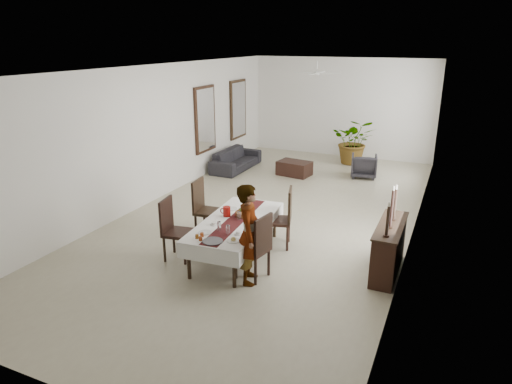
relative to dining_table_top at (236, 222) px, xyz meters
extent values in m
cube|color=#B4AC8F|center=(-0.18, 2.20, -0.66)|extent=(6.00, 12.00, 0.00)
cube|color=white|center=(-0.18, 2.20, 2.54)|extent=(6.00, 12.00, 0.02)
cube|color=white|center=(-0.18, 8.20, 0.94)|extent=(6.00, 0.02, 3.20)
cube|color=white|center=(-0.18, -3.80, 0.94)|extent=(6.00, 0.02, 3.20)
cube|color=white|center=(-3.18, 2.20, 0.94)|extent=(0.02, 12.00, 3.20)
cube|color=white|center=(2.82, 2.20, 0.94)|extent=(0.02, 12.00, 3.20)
cube|color=black|center=(0.00, 0.00, 0.00)|extent=(1.06, 2.24, 0.05)
cylinder|color=black|center=(-0.33, -1.06, -0.34)|extent=(0.07, 0.07, 0.64)
cylinder|color=black|center=(0.47, -1.01, -0.34)|extent=(0.07, 0.07, 0.64)
cylinder|color=black|center=(-0.47, 1.01, -0.34)|extent=(0.07, 0.07, 0.64)
cylinder|color=black|center=(0.33, 1.06, -0.34)|extent=(0.07, 0.07, 0.64)
cube|color=white|center=(0.00, 0.00, 0.03)|extent=(1.24, 2.42, 0.01)
cube|color=silver|center=(-0.53, -0.04, -0.10)|extent=(0.18, 2.34, 0.27)
cube|color=white|center=(0.53, 0.04, -0.10)|extent=(0.18, 2.34, 0.27)
cube|color=silver|center=(0.08, -1.17, -0.10)|extent=(1.07, 0.09, 0.27)
cube|color=white|center=(-0.08, 1.17, -0.10)|extent=(1.07, 0.09, 0.27)
cube|color=#5B1A1B|center=(0.00, 0.00, 0.03)|extent=(0.48, 2.29, 0.00)
cylinder|color=#98100B|center=(-0.24, 0.12, 0.12)|extent=(0.15, 0.15, 0.18)
torus|color=maroon|center=(-0.31, 0.11, 0.12)|extent=(0.11, 0.03, 0.11)
cylinder|color=white|center=(0.15, -0.58, 0.11)|extent=(0.06, 0.06, 0.15)
cylinder|color=silver|center=(-0.06, -0.51, 0.11)|extent=(0.06, 0.06, 0.15)
cylinder|color=white|center=(0.04, 0.05, 0.11)|extent=(0.06, 0.06, 0.15)
cylinder|color=white|center=(0.31, -0.52, 0.06)|extent=(0.08, 0.08, 0.05)
cylinder|color=silver|center=(0.31, -0.52, 0.04)|extent=(0.14, 0.14, 0.01)
cylinder|color=white|center=(-0.25, -0.34, 0.06)|extent=(0.08, 0.08, 0.05)
cylinder|color=silver|center=(-0.25, -0.34, 0.04)|extent=(0.14, 0.14, 0.01)
cylinder|color=silver|center=(0.36, -0.80, 0.04)|extent=(0.22, 0.22, 0.01)
sphere|color=#D1B866|center=(0.36, -0.80, 0.06)|extent=(0.08, 0.08, 0.08)
cylinder|color=silver|center=(-0.22, -0.70, 0.04)|extent=(0.22, 0.22, 0.01)
cylinder|color=silver|center=(-0.33, 0.48, 0.04)|extent=(0.22, 0.22, 0.01)
cylinder|color=#403F44|center=(0.07, -0.95, 0.04)|extent=(0.33, 0.33, 0.02)
cylinder|color=maroon|center=(-0.13, -0.99, 0.07)|extent=(0.06, 0.06, 0.07)
cylinder|color=brown|center=(-0.22, -0.95, 0.07)|extent=(0.06, 0.06, 0.07)
cylinder|color=#9C4016|center=(-0.19, -0.85, 0.07)|extent=(0.06, 0.06, 0.07)
cylinder|color=brown|center=(0.03, 0.23, 0.08)|extent=(0.27, 0.27, 0.09)
sphere|color=#9B280F|center=(0.06, 0.25, 0.15)|extent=(0.08, 0.08, 0.08)
sphere|color=#4D8227|center=(-0.01, 0.25, 0.15)|extent=(0.07, 0.07, 0.07)
cube|color=black|center=(0.59, -0.58, -0.16)|extent=(0.55, 0.55, 0.05)
cylinder|color=black|center=(0.75, -0.81, -0.43)|extent=(0.06, 0.06, 0.47)
cylinder|color=black|center=(0.82, -0.42, -0.43)|extent=(0.06, 0.06, 0.47)
cylinder|color=black|center=(0.37, -0.74, -0.43)|extent=(0.06, 0.06, 0.47)
cylinder|color=black|center=(0.44, -0.36, -0.43)|extent=(0.06, 0.06, 0.47)
cube|color=black|center=(0.80, -0.62, 0.16)|extent=(0.13, 0.47, 0.60)
cube|color=black|center=(0.53, 0.71, -0.15)|extent=(0.60, 0.60, 0.06)
cylinder|color=black|center=(0.78, 0.57, -0.42)|extent=(0.06, 0.06, 0.48)
cylinder|color=black|center=(0.66, 0.96, -0.42)|extent=(0.06, 0.06, 0.48)
cylinder|color=black|center=(0.39, 0.46, -0.42)|extent=(0.06, 0.06, 0.48)
cylinder|color=black|center=(0.28, 0.84, -0.42)|extent=(0.06, 0.06, 0.48)
cube|color=black|center=(0.74, 0.77, 0.18)|extent=(0.18, 0.48, 0.62)
cube|color=black|center=(-0.89, -0.50, -0.17)|extent=(0.54, 0.54, 0.05)
cylinder|color=black|center=(-1.11, -0.34, -0.43)|extent=(0.05, 0.05, 0.47)
cylinder|color=black|center=(-1.05, -0.72, -0.43)|extent=(0.05, 0.05, 0.47)
cylinder|color=black|center=(-0.72, -0.28, -0.43)|extent=(0.05, 0.05, 0.47)
cylinder|color=black|center=(-0.66, -0.66, -0.43)|extent=(0.05, 0.05, 0.47)
cube|color=black|center=(-1.10, -0.53, 0.16)|extent=(0.11, 0.47, 0.60)
cube|color=black|center=(-0.89, 0.59, -0.15)|extent=(0.53, 0.53, 0.06)
cylinder|color=black|center=(-1.10, 0.77, -0.42)|extent=(0.05, 0.05, 0.48)
cylinder|color=black|center=(-1.07, 0.37, -0.42)|extent=(0.05, 0.05, 0.48)
cylinder|color=black|center=(-0.71, 0.80, -0.42)|extent=(0.05, 0.05, 0.48)
cylinder|color=black|center=(-0.67, 0.41, -0.42)|extent=(0.05, 0.05, 0.48)
cube|color=black|center=(-1.11, 0.57, 0.18)|extent=(0.09, 0.49, 0.62)
imported|color=#92969A|center=(0.60, -0.72, 0.17)|extent=(0.56, 0.69, 1.65)
cube|color=black|center=(2.60, 0.49, -0.24)|extent=(0.37, 1.39, 0.84)
cube|color=black|center=(2.60, 0.49, 0.19)|extent=(0.41, 1.45, 0.03)
cylinder|color=black|center=(2.60, -0.02, 0.22)|extent=(0.09, 0.09, 0.03)
cylinder|color=black|center=(2.60, -0.02, 0.47)|extent=(0.05, 0.05, 0.46)
cylinder|color=beige|center=(2.60, -0.02, 0.74)|extent=(0.03, 0.03, 0.07)
cylinder|color=black|center=(2.60, 0.35, 0.22)|extent=(0.09, 0.09, 0.03)
cylinder|color=black|center=(2.60, 0.35, 0.54)|extent=(0.05, 0.05, 0.60)
cylinder|color=beige|center=(2.60, 0.35, 0.87)|extent=(0.03, 0.03, 0.07)
cylinder|color=black|center=(2.60, 0.72, 0.22)|extent=(0.09, 0.09, 0.03)
cylinder|color=black|center=(2.60, 0.72, 0.49)|extent=(0.05, 0.05, 0.51)
cylinder|color=silver|center=(2.60, 0.72, 0.78)|extent=(0.03, 0.03, 0.07)
imported|color=#252327|center=(-2.61, 5.26, -0.36)|extent=(0.82, 2.03, 0.59)
imported|color=#2D2A2F|center=(1.10, 5.95, -0.33)|extent=(0.82, 0.84, 0.65)
cube|color=black|center=(-0.77, 5.33, -0.46)|extent=(1.00, 0.74, 0.41)
imported|color=#214E1F|center=(0.48, 7.32, 0.06)|extent=(1.45, 1.31, 1.43)
cube|color=black|center=(-3.14, 4.40, 0.94)|extent=(0.06, 1.05, 1.85)
cube|color=white|center=(-3.10, 4.40, 0.94)|extent=(0.01, 0.90, 1.70)
cube|color=black|center=(-3.14, 6.50, 0.94)|extent=(0.06, 1.05, 1.85)
cube|color=silver|center=(-3.10, 6.50, 0.94)|extent=(0.01, 0.90, 1.70)
cylinder|color=white|center=(-0.18, 5.20, 2.44)|extent=(0.04, 0.04, 0.20)
cylinder|color=white|center=(-0.18, 5.20, 2.24)|extent=(0.16, 0.16, 0.08)
cube|color=white|center=(-0.18, 5.55, 2.24)|extent=(0.10, 0.55, 0.01)
cube|color=silver|center=(-0.18, 4.85, 2.24)|extent=(0.10, 0.55, 0.01)
cube|color=silver|center=(0.17, 5.20, 2.24)|extent=(0.55, 0.10, 0.01)
cube|color=silver|center=(-0.53, 5.20, 2.24)|extent=(0.55, 0.10, 0.01)
camera|label=1|loc=(3.39, -6.71, 3.09)|focal=32.00mm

